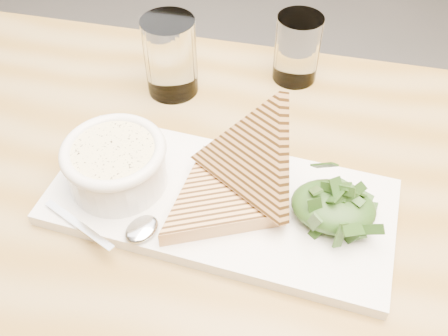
% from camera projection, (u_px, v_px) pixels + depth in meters
% --- Properties ---
extents(table_top, '(1.10, 0.74, 0.04)m').
position_uv_depth(table_top, '(207.00, 213.00, 0.64)').
color(table_top, olive).
rests_on(table_top, ground).
extents(table_leg_bl, '(0.06, 0.06, 0.71)m').
position_uv_depth(table_leg_bl, '(48.00, 169.00, 1.20)').
color(table_leg_bl, olive).
rests_on(table_leg_bl, ground).
extents(platter, '(0.43, 0.21, 0.02)m').
position_uv_depth(platter, '(220.00, 202.00, 0.62)').
color(platter, white).
rests_on(platter, table_top).
extents(soup_bowl, '(0.12, 0.12, 0.05)m').
position_uv_depth(soup_bowl, '(117.00, 168.00, 0.61)').
color(soup_bowl, white).
rests_on(soup_bowl, platter).
extents(soup, '(0.10, 0.10, 0.01)m').
position_uv_depth(soup, '(113.00, 152.00, 0.59)').
color(soup, beige).
rests_on(soup, soup_bowl).
extents(bowl_rim, '(0.13, 0.13, 0.01)m').
position_uv_depth(bowl_rim, '(113.00, 151.00, 0.59)').
color(bowl_rim, white).
rests_on(bowl_rim, soup_bowl).
extents(sandwich_flat, '(0.23, 0.23, 0.02)m').
position_uv_depth(sandwich_flat, '(217.00, 202.00, 0.59)').
color(sandwich_flat, tan).
rests_on(sandwich_flat, platter).
extents(sandwich_lean, '(0.24, 0.24, 0.20)m').
position_uv_depth(sandwich_lean, '(252.00, 158.00, 0.58)').
color(sandwich_lean, tan).
rests_on(sandwich_lean, sandwich_flat).
extents(salad_base, '(0.10, 0.08, 0.04)m').
position_uv_depth(salad_base, '(333.00, 207.00, 0.58)').
color(salad_base, black).
rests_on(salad_base, platter).
extents(arugula_pile, '(0.11, 0.10, 0.05)m').
position_uv_depth(arugula_pile, '(334.00, 202.00, 0.57)').
color(arugula_pile, '#33551D').
rests_on(arugula_pile, platter).
extents(spoon_bowl, '(0.05, 0.05, 0.01)m').
position_uv_depth(spoon_bowl, '(142.00, 229.00, 0.57)').
color(spoon_bowl, silver).
rests_on(spoon_bowl, platter).
extents(spoon_handle, '(0.10, 0.05, 0.00)m').
position_uv_depth(spoon_handle, '(79.00, 225.00, 0.58)').
color(spoon_handle, silver).
rests_on(spoon_handle, platter).
extents(glass_near, '(0.08, 0.08, 0.12)m').
position_uv_depth(glass_near, '(171.00, 57.00, 0.74)').
color(glass_near, white).
rests_on(glass_near, table_top).
extents(glass_far, '(0.07, 0.07, 0.11)m').
position_uv_depth(glass_far, '(297.00, 49.00, 0.77)').
color(glass_far, white).
rests_on(glass_far, table_top).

